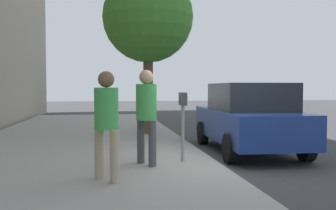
{
  "coord_description": "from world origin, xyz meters",
  "views": [
    {
      "loc": [
        -7.74,
        2.2,
        1.65
      ],
      "look_at": [
        -0.08,
        0.99,
        1.3
      ],
      "focal_mm": 40.48,
      "sensor_mm": 36.0,
      "label": 1
    }
  ],
  "objects_px": {
    "pedestrian_bystander": "(106,116)",
    "parked_sedan_near": "(248,117)",
    "parking_meter": "(183,112)",
    "street_tree": "(148,18)",
    "pedestrian_at_meter": "(146,108)"
  },
  "relations": [
    {
      "from": "pedestrian_bystander",
      "to": "parked_sedan_near",
      "type": "xyz_separation_m",
      "value": [
        3.1,
        -3.58,
        -0.3
      ]
    },
    {
      "from": "parking_meter",
      "to": "parked_sedan_near",
      "type": "height_order",
      "value": "parked_sedan_near"
    },
    {
      "from": "pedestrian_bystander",
      "to": "parked_sedan_near",
      "type": "height_order",
      "value": "pedestrian_bystander"
    },
    {
      "from": "street_tree",
      "to": "parked_sedan_near",
      "type": "bearing_deg",
      "value": -144.58
    },
    {
      "from": "pedestrian_at_meter",
      "to": "street_tree",
      "type": "xyz_separation_m",
      "value": [
        5.08,
        -0.57,
        2.68
      ]
    },
    {
      "from": "parking_meter",
      "to": "pedestrian_bystander",
      "type": "distance_m",
      "value": 2.08
    },
    {
      "from": "parked_sedan_near",
      "to": "street_tree",
      "type": "relative_size",
      "value": 0.84
    },
    {
      "from": "parking_meter",
      "to": "pedestrian_at_meter",
      "type": "height_order",
      "value": "pedestrian_at_meter"
    },
    {
      "from": "pedestrian_bystander",
      "to": "street_tree",
      "type": "height_order",
      "value": "street_tree"
    },
    {
      "from": "parked_sedan_near",
      "to": "pedestrian_at_meter",
      "type": "bearing_deg",
      "value": 124.24
    },
    {
      "from": "pedestrian_at_meter",
      "to": "pedestrian_bystander",
      "type": "distance_m",
      "value": 1.4
    },
    {
      "from": "pedestrian_at_meter",
      "to": "street_tree",
      "type": "distance_m",
      "value": 5.77
    },
    {
      "from": "parking_meter",
      "to": "street_tree",
      "type": "height_order",
      "value": "street_tree"
    },
    {
      "from": "pedestrian_at_meter",
      "to": "pedestrian_bystander",
      "type": "height_order",
      "value": "pedestrian_at_meter"
    },
    {
      "from": "pedestrian_at_meter",
      "to": "parked_sedan_near",
      "type": "distance_m",
      "value": 3.43
    }
  ]
}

